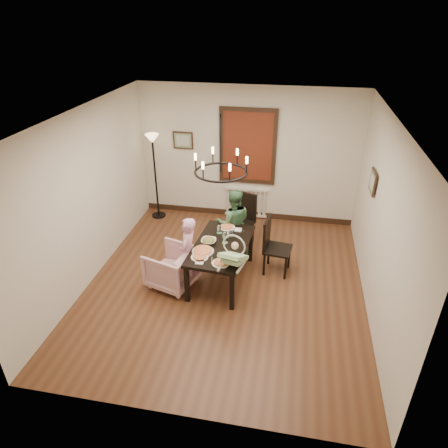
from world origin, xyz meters
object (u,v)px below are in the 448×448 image
(dining_table, at_px, (221,248))
(chair_right, at_px, (278,246))
(seated_man, at_px, (233,228))
(chair_far, at_px, (240,221))
(elderly_woman, at_px, (188,258))
(baby_bouncer, at_px, (233,255))
(floor_lamp, at_px, (156,178))
(drinking_glass, at_px, (224,237))
(armchair, at_px, (172,267))

(dining_table, relative_size, chair_right, 1.53)
(chair_right, bearing_deg, seated_man, 70.20)
(chair_far, height_order, elderly_woman, chair_far)
(seated_man, xyz_separation_m, baby_bouncer, (0.23, -1.37, 0.33))
(chair_far, xyz_separation_m, floor_lamp, (-1.95, 0.84, 0.39))
(elderly_woman, height_order, drinking_glass, elderly_woman)
(chair_far, xyz_separation_m, drinking_glass, (-0.11, -1.09, 0.26))
(armchair, relative_size, baby_bouncer, 1.42)
(armchair, relative_size, drinking_glass, 4.81)
(armchair, relative_size, elderly_woman, 0.72)
(seated_man, bearing_deg, chair_right, 139.55)
(dining_table, xyz_separation_m, elderly_woman, (-0.51, -0.20, -0.11))
(elderly_woman, relative_size, seated_man, 0.94)
(dining_table, xyz_separation_m, baby_bouncer, (0.29, -0.53, 0.25))
(armchair, height_order, drinking_glass, drinking_glass)
(dining_table, relative_size, floor_lamp, 0.86)
(chair_right, xyz_separation_m, armchair, (-1.68, -0.68, -0.18))
(dining_table, height_order, floor_lamp, floor_lamp)
(chair_far, distance_m, baby_bouncer, 1.77)
(dining_table, bearing_deg, drinking_glass, 75.58)
(chair_far, distance_m, drinking_glass, 1.13)
(chair_right, height_order, floor_lamp, floor_lamp)
(chair_right, xyz_separation_m, seated_man, (-0.84, 0.43, 0.03))
(armchair, bearing_deg, chair_far, 165.10)
(armchair, bearing_deg, seated_man, 160.16)
(dining_table, xyz_separation_m, chair_right, (0.90, 0.41, -0.11))
(chair_far, height_order, seated_man, seated_man)
(chair_right, height_order, armchair, chair_right)
(armchair, height_order, baby_bouncer, baby_bouncer)
(elderly_woman, bearing_deg, baby_bouncer, 70.79)
(drinking_glass, bearing_deg, floor_lamp, 133.60)
(chair_right, distance_m, floor_lamp, 3.18)
(drinking_glass, bearing_deg, seated_man, 87.62)
(dining_table, bearing_deg, elderly_woman, -153.58)
(seated_man, relative_size, floor_lamp, 0.60)
(chair_far, height_order, chair_right, chair_far)
(armchair, xyz_separation_m, drinking_glass, (0.81, 0.37, 0.44))
(dining_table, height_order, chair_right, chair_right)
(chair_right, bearing_deg, floor_lamp, 66.49)
(seated_man, distance_m, floor_lamp, 2.24)
(chair_right, distance_m, drinking_glass, 0.96)
(chair_far, xyz_separation_m, baby_bouncer, (0.15, -1.72, 0.35))
(chair_right, distance_m, baby_bouncer, 1.18)
(seated_man, height_order, floor_lamp, floor_lamp)
(baby_bouncer, bearing_deg, armchair, 178.99)
(seated_man, distance_m, drinking_glass, 0.78)
(dining_table, bearing_deg, baby_bouncer, -57.07)
(chair_right, relative_size, drinking_glass, 6.69)
(seated_man, distance_m, baby_bouncer, 1.43)
(seated_man, relative_size, drinking_glass, 7.07)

